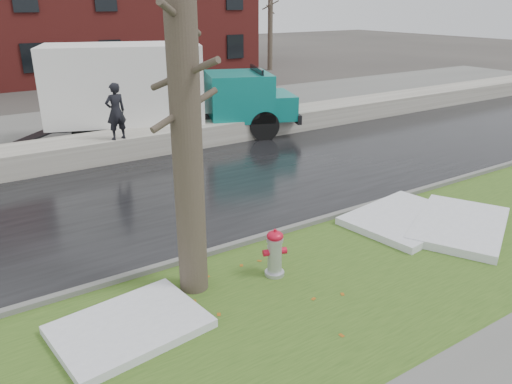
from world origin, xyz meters
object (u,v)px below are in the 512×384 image
fire_hydrant (275,251)px  box_truck (156,90)px  tree (185,114)px  worker (116,111)px

fire_hydrant → box_truck: bearing=95.5°
fire_hydrant → box_truck: box_truck is taller
fire_hydrant → box_truck: (2.15, 10.43, 1.27)m
fire_hydrant → tree: size_ratio=0.15×
tree → box_truck: (3.59, 10.00, -1.36)m
box_truck → fire_hydrant: bearing=-80.9°
tree → fire_hydrant: bearing=-16.7°
fire_hydrant → worker: worker is taller
fire_hydrant → box_truck: 10.72m
tree → worker: bearing=79.9°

